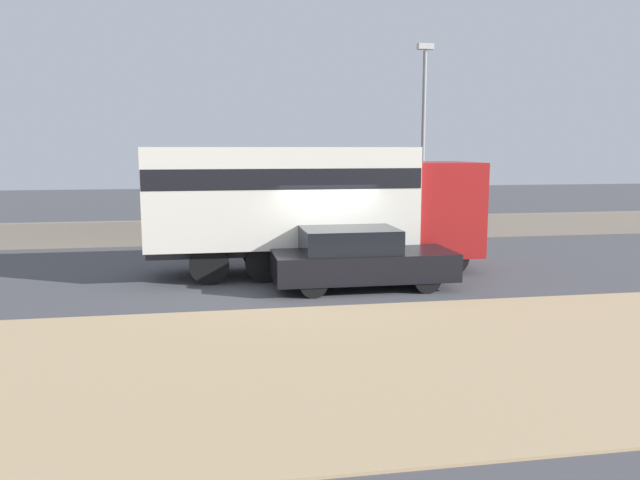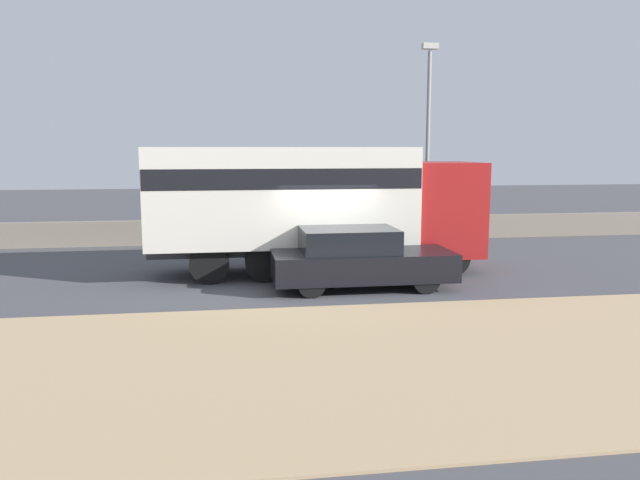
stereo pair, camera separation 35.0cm
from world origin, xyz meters
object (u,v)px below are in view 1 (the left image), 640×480
(box_truck, at_px, (307,199))
(car_hatchback, at_px, (359,259))
(street_lamp, at_px, (423,129))
(pedestrian, at_px, (436,223))

(box_truck, relative_size, car_hatchback, 2.03)
(street_lamp, bearing_deg, pedestrian, -84.78)
(street_lamp, height_order, box_truck, street_lamp)
(box_truck, bearing_deg, car_hatchback, -65.22)
(pedestrian, bearing_deg, car_hatchback, -125.02)
(street_lamp, distance_m, box_truck, 7.52)
(street_lamp, xyz_separation_m, pedestrian, (0.12, -1.28, -3.26))
(box_truck, xyz_separation_m, pedestrian, (5.17, 3.91, -1.23))
(street_lamp, distance_m, car_hatchback, 9.00)
(street_lamp, relative_size, pedestrian, 4.40)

